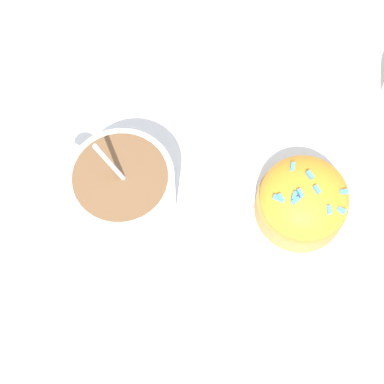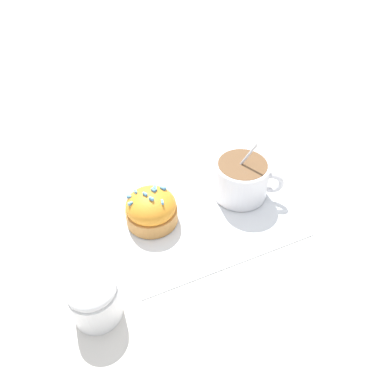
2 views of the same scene
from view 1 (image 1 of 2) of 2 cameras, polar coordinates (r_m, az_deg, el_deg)
The scene contains 4 objects.
ground_plane at distance 0.58m, azimuth 1.89°, elevation -1.46°, with size 3.00×3.00×0.00m, color silver.
paper_napkin at distance 0.58m, azimuth 1.89°, elevation -1.41°, with size 0.30×0.28×0.00m.
coffee_cup at distance 0.55m, azimuth -6.21°, elevation 0.29°, with size 0.10×0.10×0.10m.
frosted_pastry at distance 0.56m, azimuth 9.83°, elevation -0.74°, with size 0.08×0.08×0.06m.
Camera 1 is at (0.04, 0.20, 0.55)m, focal length 60.00 mm.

